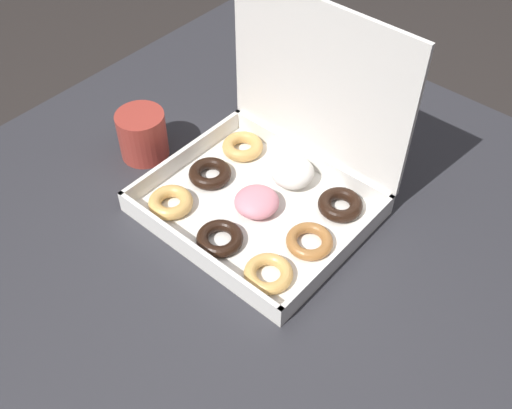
{
  "coord_description": "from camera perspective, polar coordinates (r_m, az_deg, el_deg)",
  "views": [
    {
      "loc": [
        0.46,
        -0.52,
        1.5
      ],
      "look_at": [
        0.01,
        -0.01,
        0.78
      ],
      "focal_mm": 42.0,
      "sensor_mm": 36.0,
      "label": 1
    }
  ],
  "objects": [
    {
      "name": "donut_box",
      "position": [
        0.99,
        1.64,
        3.06
      ],
      "size": [
        0.35,
        0.3,
        0.32
      ],
      "color": "silver",
      "rests_on": "dining_table"
    },
    {
      "name": "ground_plane",
      "position": [
        1.65,
        -0.05,
        -18.33
      ],
      "size": [
        8.0,
        8.0,
        0.0
      ],
      "primitive_type": "plane",
      "color": "#2D2826"
    },
    {
      "name": "coffee_mug",
      "position": [
        1.1,
        -10.77,
        6.62
      ],
      "size": [
        0.09,
        0.09,
        0.09
      ],
      "color": "#A3382D",
      "rests_on": "dining_table"
    },
    {
      "name": "dining_table",
      "position": [
        1.09,
        -0.07,
        -3.66
      ],
      "size": [
        1.02,
        1.02,
        0.76
      ],
      "color": "#2D2D33",
      "rests_on": "ground_plane"
    }
  ]
}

